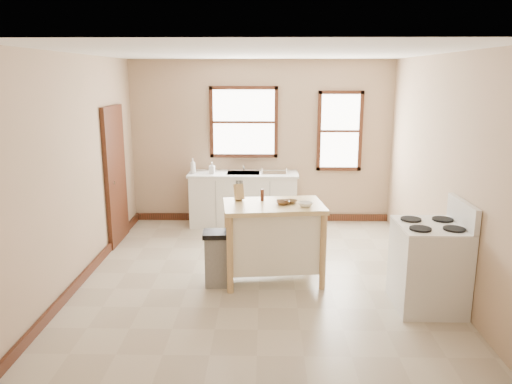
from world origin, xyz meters
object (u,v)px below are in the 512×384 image
dish_rack (274,170)px  gas_stove (429,255)px  trash_bin (218,258)px  bowl_b (291,202)px  soap_bottle_a (193,166)px  kitchen_island (273,242)px  soap_bottle_b (212,168)px  pepper_grinder (262,195)px  bowl_a (283,203)px  bowl_c (305,204)px  knife_block (239,193)px

dish_rack → gas_stove: 3.49m
trash_bin → gas_stove: 2.46m
dish_rack → bowl_b: size_ratio=2.84×
dish_rack → gas_stove: size_ratio=0.35×
soap_bottle_a → trash_bin: (0.65, -2.50, -0.70)m
kitchen_island → bowl_b: size_ratio=8.12×
soap_bottle_b → kitchen_island: soap_bottle_b is taller
dish_rack → trash_bin: (-0.73, -2.50, -0.63)m
pepper_grinder → gas_stove: bearing=-25.0°
bowl_a → dish_rack: bearing=91.6°
bowl_a → gas_stove: (1.60, -0.70, -0.41)m
bowl_a → bowl_c: 0.29m
soap_bottle_a → kitchen_island: (1.33, -2.32, -0.55)m
kitchen_island → knife_block: (-0.44, 0.16, 0.60)m
pepper_grinder → gas_stove: size_ratio=0.12×
soap_bottle_a → bowl_b: 2.75m
kitchen_island → gas_stove: gas_stove is taller
bowl_c → bowl_b: bearing=134.0°
soap_bottle_b → bowl_a: soap_bottle_b is taller
soap_bottle_a → bowl_c: 2.98m
kitchen_island → trash_bin: 0.72m
trash_bin → gas_stove: (2.39, -0.54, 0.27)m
soap_bottle_a → soap_bottle_b: (0.33, -0.02, -0.03)m
soap_bottle_a → pepper_grinder: soap_bottle_a is taller
soap_bottle_b → trash_bin: size_ratio=0.28×
trash_bin → soap_bottle_b: bearing=93.9°
bowl_b → soap_bottle_a: bearing=124.1°
soap_bottle_b → bowl_a: bearing=-55.5°
soap_bottle_b → bowl_c: size_ratio=1.12×
soap_bottle_a → gas_stove: size_ratio=0.21×
soap_bottle_b → knife_block: size_ratio=0.98×
kitchen_island → trash_bin: size_ratio=1.76×
pepper_grinder → bowl_b: (0.36, -0.10, -0.06)m
knife_block → soap_bottle_b: bearing=83.1°
kitchen_island → knife_block: 0.76m
bowl_b → pepper_grinder: bearing=163.6°
pepper_grinder → soap_bottle_b: bearing=111.8°
soap_bottle_b → bowl_a: size_ratio=1.11×
dish_rack → gas_stove: (1.66, -3.04, -0.36)m
pepper_grinder → bowl_c: size_ratio=0.86×
kitchen_island → bowl_c: bearing=-25.2°
bowl_c → dish_rack: bearing=97.8°
soap_bottle_b → trash_bin: (0.32, -2.48, -0.67)m
soap_bottle_a → dish_rack: soap_bottle_a is taller
bowl_c → pepper_grinder: bearing=152.2°
kitchen_island → knife_block: size_ratio=6.09×
kitchen_island → bowl_a: 0.53m
kitchen_island → pepper_grinder: 0.61m
bowl_c → gas_stove: size_ratio=0.14×
dish_rack → trash_bin: bearing=-92.2°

